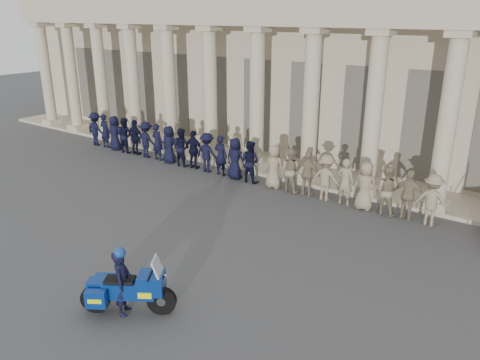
{
  "coord_description": "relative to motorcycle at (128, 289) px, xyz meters",
  "views": [
    {
      "loc": [
        9.87,
        -8.85,
        6.78
      ],
      "look_at": [
        1.42,
        2.94,
        1.6
      ],
      "focal_mm": 35.0,
      "sensor_mm": 36.0,
      "label": 1
    }
  ],
  "objects": [
    {
      "name": "motorcycle",
      "position": [
        0.0,
        0.0,
        0.0
      ],
      "size": [
        2.02,
        1.57,
        1.48
      ],
      "rotation": [
        0.0,
        0.0,
        0.57
      ],
      "color": "black",
      "rests_on": "ground"
    },
    {
      "name": "rider",
      "position": [
        -0.11,
        -0.07,
        0.22
      ],
      "size": [
        0.66,
        0.72,
        1.74
      ],
      "rotation": [
        0.0,
        0.0,
        2.14
      ],
      "color": "black",
      "rests_on": "ground"
    },
    {
      "name": "ground",
      "position": [
        -2.18,
        2.65,
        -0.64
      ],
      "size": [
        90.0,
        90.0,
        0.0
      ],
      "primitive_type": "plane",
      "color": "#3F3F42",
      "rests_on": "ground"
    },
    {
      "name": "building",
      "position": [
        -2.18,
        17.39,
        3.88
      ],
      "size": [
        40.0,
        12.5,
        9.0
      ],
      "color": "tan",
      "rests_on": "ground"
    },
    {
      "name": "officer_rank",
      "position": [
        -4.2,
        9.31,
        0.26
      ],
      "size": [
        18.65,
        0.68,
        1.8
      ],
      "color": "black",
      "rests_on": "ground"
    }
  ]
}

